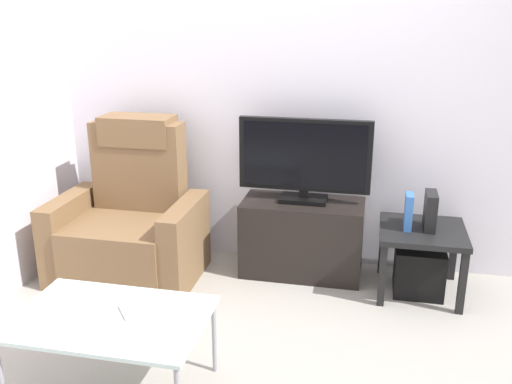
# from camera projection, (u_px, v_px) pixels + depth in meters

# --- Properties ---
(ground_plane) EXTENTS (6.40, 6.40, 0.00)m
(ground_plane) POSITION_uv_depth(u_px,v_px,m) (286.00, 339.00, 3.21)
(ground_plane) COLOR #9E998E
(wall_back) EXTENTS (6.40, 0.06, 2.60)m
(wall_back) POSITION_uv_depth(u_px,v_px,m) (316.00, 83.00, 3.86)
(wall_back) COLOR silver
(wall_back) RESTS_ON ground
(tv_stand) EXTENTS (0.83, 0.41, 0.53)m
(tv_stand) POSITION_uv_depth(u_px,v_px,m) (302.00, 237.00, 3.94)
(tv_stand) COLOR black
(tv_stand) RESTS_ON ground
(television) EXTENTS (0.89, 0.20, 0.57)m
(television) POSITION_uv_depth(u_px,v_px,m) (305.00, 158.00, 3.78)
(television) COLOR black
(television) RESTS_ON tv_stand
(recliner_armchair) EXTENTS (0.98, 0.78, 1.08)m
(recliner_armchair) POSITION_uv_depth(u_px,v_px,m) (131.00, 223.00, 3.92)
(recliner_armchair) COLOR brown
(recliner_armchair) RESTS_ON ground
(side_table) EXTENTS (0.54, 0.54, 0.45)m
(side_table) POSITION_uv_depth(u_px,v_px,m) (422.00, 239.00, 3.64)
(side_table) COLOR black
(side_table) RESTS_ON ground
(subwoofer_box) EXTENTS (0.31, 0.31, 0.31)m
(subwoofer_box) POSITION_uv_depth(u_px,v_px,m) (419.00, 269.00, 3.71)
(subwoofer_box) COLOR black
(subwoofer_box) RESTS_ON ground
(book_upright) EXTENTS (0.05, 0.13, 0.23)m
(book_upright) POSITION_uv_depth(u_px,v_px,m) (408.00, 212.00, 3.58)
(book_upright) COLOR #3366B2
(book_upright) RESTS_ON side_table
(game_console) EXTENTS (0.07, 0.20, 0.24)m
(game_console) POSITION_uv_depth(u_px,v_px,m) (430.00, 211.00, 3.58)
(game_console) COLOR black
(game_console) RESTS_ON side_table
(coffee_table) EXTENTS (0.90, 0.60, 0.42)m
(coffee_table) POSITION_uv_depth(u_px,v_px,m) (111.00, 321.00, 2.65)
(coffee_table) COLOR #B2C6C1
(coffee_table) RESTS_ON ground
(cell_phone) EXTENTS (0.15, 0.16, 0.01)m
(cell_phone) POSITION_uv_depth(u_px,v_px,m) (129.00, 312.00, 2.67)
(cell_phone) COLOR #B7B7BC
(cell_phone) RESTS_ON coffee_table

